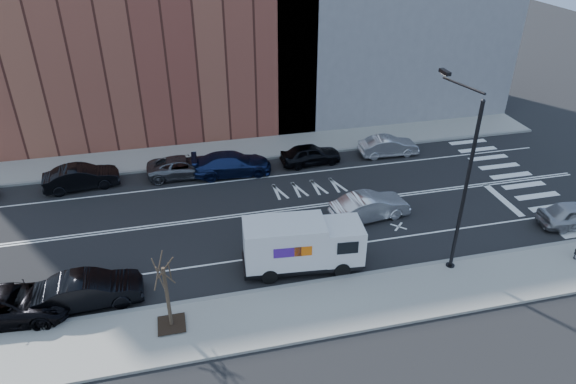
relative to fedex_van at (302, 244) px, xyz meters
name	(u,v)px	position (x,y,z in m)	size (l,w,h in m)	color
ground	(284,210)	(0.38, 5.60, -1.45)	(120.00, 120.00, 0.00)	black
sidewalk_near	(327,307)	(0.38, -3.20, -1.38)	(44.00, 3.60, 0.15)	gray
sidewalk_far	(258,148)	(0.38, 14.40, -1.38)	(44.00, 3.60, 0.15)	gray
curb_near	(316,282)	(0.38, -1.40, -1.37)	(44.00, 0.25, 0.17)	gray
curb_far	(262,158)	(0.38, 12.60, -1.37)	(44.00, 0.25, 0.17)	gray
crosswalk	(517,180)	(16.38, 5.60, -1.45)	(3.00, 14.00, 0.01)	white
road_markings	(284,210)	(0.38, 5.60, -1.45)	(40.00, 8.60, 0.01)	white
streetlight	(462,176)	(7.38, -1.31, 3.63)	(0.44, 4.02, 9.34)	black
street_tree	(168,303)	(-6.62, -2.80, 0.00)	(1.20, 1.20, 3.75)	black
fedex_van	(302,244)	(0.00, 0.00, 0.00)	(6.21, 2.61, 2.76)	black
far_parked_b	(81,177)	(-11.74, 11.27, -0.68)	(1.62, 4.66, 1.53)	black
far_parked_c	(184,167)	(-5.22, 11.43, -0.78)	(2.23, 4.84, 1.34)	#54565C
far_parked_d	(232,164)	(-2.02, 10.93, -0.68)	(2.16, 5.31, 1.54)	#16224D
far_parked_e	(311,154)	(3.58, 11.19, -0.73)	(1.71, 4.24, 1.45)	black
far_parked_f	(388,146)	(9.46, 11.23, -0.75)	(1.49, 4.27, 1.41)	#B3B4B8
driving_sedan	(370,206)	(5.05, 3.60, -0.68)	(1.63, 4.68, 1.54)	silver
near_parked_rear_a	(89,290)	(-10.20, -0.32, -0.66)	(1.67, 4.78, 1.57)	black
near_parked_rear_b	(9,304)	(-13.57, -0.43, -0.69)	(2.53, 5.48, 1.52)	black
near_parked_front	(576,215)	(16.24, 0.12, -0.72)	(1.72, 4.27, 1.46)	#A5A5A9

